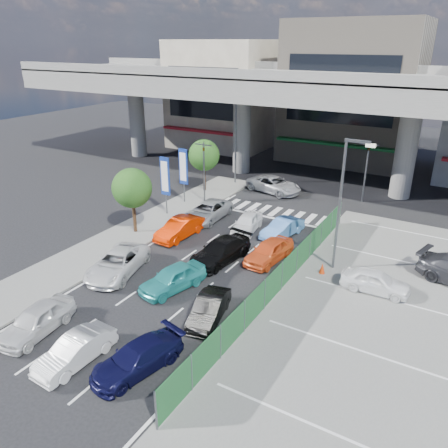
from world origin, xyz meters
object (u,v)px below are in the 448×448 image
Objects in this scene: street_lamp_right at (344,195)px; taxi_orange_right at (269,251)px; traffic_light_right at (368,157)px; street_lamp_left at (237,135)px; crossing_wagon_silver at (274,185)px; traffic_cone at (322,268)px; signboard_near at (165,178)px; tree_far at (204,155)px; parked_sedan_white at (375,281)px; taxi_teal_mid at (173,278)px; tree_near at (132,188)px; hatch_white_back_mid at (75,351)px; minivan_navy_back at (137,358)px; kei_truck_front_right at (282,228)px; sedan_black_mid at (220,251)px; traffic_light_left at (204,157)px; signboard_far at (183,168)px; sedan_white_front_mid at (247,223)px; van_white_back_left at (37,320)px; sedan_white_mid_left at (117,263)px; wagon_silver_front_left at (208,211)px; taxi_orange_left at (180,228)px; hatch_black_mid_right at (209,309)px.

taxi_orange_right is at bearing -164.64° from street_lamp_right.
traffic_light_right is 14.64m from taxi_orange_right.
street_lamp_left is 5.81m from crossing_wagon_silver.
traffic_light_right is at bearing 94.70° from traffic_cone.
signboard_near is 6.54m from tree_far.
crossing_wagon_silver is 1.40× the size of parked_sedan_white.
street_lamp_right reaches higher than taxi_teal_mid.
tree_near is 1.30× the size of parked_sedan_white.
tree_far is 23.92m from hatch_white_back_mid.
kei_truck_front_right is at bearing 104.72° from minivan_navy_back.
tree_far is 14.20m from sedan_black_mid.
traffic_light_left reaches higher than taxi_teal_mid.
signboard_near reaches higher than kei_truck_front_right.
minivan_navy_back is at bearing -108.71° from traffic_cone.
street_lamp_left is 1.70× the size of signboard_far.
signboard_near is 17.66m from hatch_white_back_mid.
sedan_white_front_mid is at bearing -57.46° from street_lamp_left.
crossing_wagon_silver reaches higher than van_white_back_left.
hatch_white_back_mid is 11.29m from sedan_black_mid.
wagon_silver_front_left is (0.03, 9.95, -0.01)m from sedan_white_mid_left.
street_lamp_left reaches higher than traffic_light_left.
taxi_orange_right reaches higher than hatch_white_back_mid.
taxi_teal_mid is at bearing -138.55° from traffic_cone.
street_lamp_right reaches higher than van_white_back_left.
van_white_back_left is 1.00× the size of taxi_orange_right.
sedan_black_mid is 9.32m from parked_sedan_white.
sedan_black_mid is at bearing -89.88° from sedan_white_front_mid.
taxi_orange_left is (2.44, -7.01, -3.25)m from traffic_light_left.
taxi_teal_mid is (3.90, 0.23, 0.00)m from sedan_white_mid_left.
tree_far is (-1.60, 2.50, -0.55)m from traffic_light_left.
tree_far is 0.97× the size of sedan_white_mid_left.
signboard_near is at bearing 165.12° from crossing_wagon_silver.
tree_far is 1.19× the size of taxi_orange_right.
traffic_light_right reaches higher than traffic_cone.
street_lamp_right is at bearing -29.58° from tree_far.
tree_near is 8.55m from sedan_white_front_mid.
street_lamp_right reaches higher than hatch_white_back_mid.
tree_near is at bearing 101.72° from van_white_back_left.
traffic_light_left is at bearing 35.70° from signboard_far.
traffic_light_left is 1.40× the size of parked_sedan_white.
hatch_white_back_mid is 7.85m from sedan_white_mid_left.
sedan_white_mid_left is at bearing -72.99° from signboard_far.
traffic_light_left reaches higher than sedan_white_front_mid.
sedan_white_mid_left is at bearing -119.64° from sedan_white_front_mid.
traffic_light_left is at bearing 109.76° from hatch_black_mid_right.
tree_far is 1.19× the size of taxi_teal_mid.
taxi_teal_mid is 1.00× the size of taxi_orange_right.
hatch_white_back_mid is at bearing -133.93° from hatch_black_mid_right.
street_lamp_right and street_lamp_left have the same top height.
van_white_back_left reaches higher than hatch_white_back_mid.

